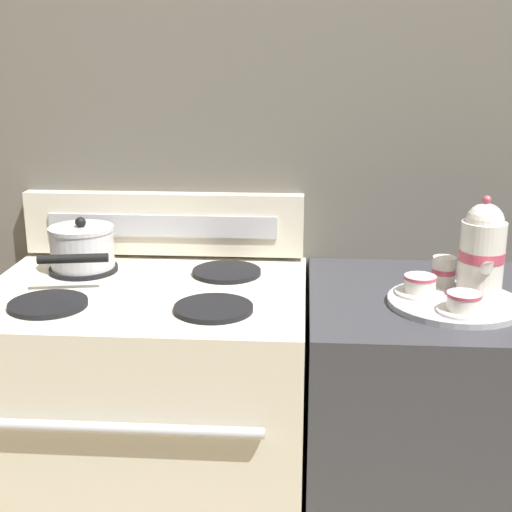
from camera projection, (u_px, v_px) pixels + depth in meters
name	position (u px, v px, depth m)	size (l,w,h in m)	color
wall_back	(292.00, 188.00, 1.98)	(6.00, 0.05, 2.20)	#666056
stove	(151.00, 452.00, 1.87)	(0.79, 0.63, 0.92)	beige
control_panel	(164.00, 224.00, 1.98)	(0.78, 0.05, 0.17)	beige
side_counter	(443.00, 463.00, 1.82)	(0.70, 0.60, 0.91)	#38383D
saucepan	(82.00, 247.00, 1.86)	(0.20, 0.27, 0.14)	#B7B7BC
serving_tray	(455.00, 303.00, 1.63)	(0.31, 0.31, 0.01)	#B2B2B7
teapot	(482.00, 250.00, 1.63)	(0.10, 0.17, 0.24)	white
teacup_left	(420.00, 285.00, 1.66)	(0.11, 0.11, 0.04)	white
teacup_right	(464.00, 303.00, 1.55)	(0.11, 0.11, 0.04)	white
creamer_jug	(444.00, 271.00, 1.72)	(0.06, 0.06, 0.07)	white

